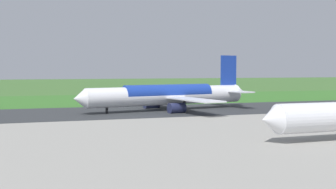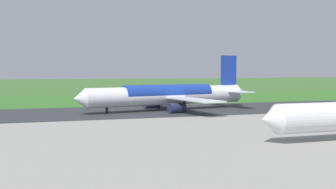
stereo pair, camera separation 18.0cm
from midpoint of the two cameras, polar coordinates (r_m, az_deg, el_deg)
name	(u,v)px [view 1 (the left image)]	position (r m, az deg, el deg)	size (l,w,h in m)	color
ground_plane	(188,110)	(118.11, 2.68, -2.13)	(800.00, 800.00, 0.00)	#3D662D
runway_asphalt	(188,110)	(118.10, 2.68, -2.11)	(600.00, 33.74, 0.06)	#2D3033
apron_concrete	(334,148)	(65.14, 21.96, -6.94)	(440.00, 110.00, 0.05)	gray
grass_verge_foreground	(151,100)	(155.15, -2.38, -0.78)	(600.00, 80.00, 0.04)	#346B27
airliner_main	(169,95)	(116.01, 0.12, -0.07)	(53.85, 44.34, 15.88)	white
no_stopping_sign	(137,95)	(155.81, -4.40, -0.14)	(0.60, 0.10, 2.94)	slate
traffic_cone_orange	(120,100)	(152.54, -6.71, -0.78)	(0.40, 0.40, 0.55)	orange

